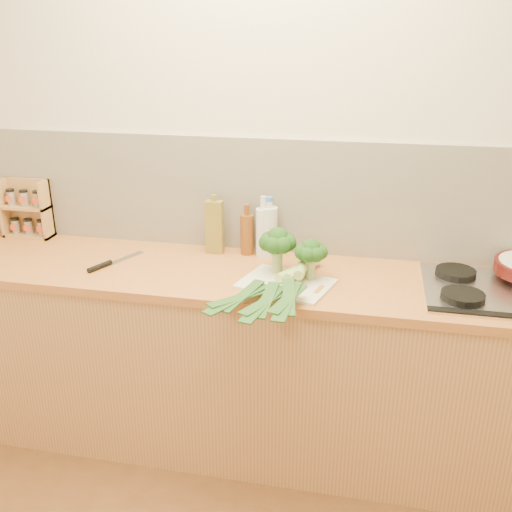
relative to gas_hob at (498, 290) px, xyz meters
The scene contains 15 objects.
room_shell 1.09m from the gas_hob, 163.89° to the left, with size 3.50×3.50×3.50m.
counter 1.12m from the gas_hob, behind, with size 3.20×0.62×0.90m.
gas_hob is the anchor object (origin of this frame).
chopping_board 0.86m from the gas_hob, behind, with size 0.37×0.27×0.01m, color beige.
broccoli_left 0.92m from the gas_hob, behind, with size 0.16×0.16×0.21m.
broccoli_right 0.77m from the gas_hob, behind, with size 0.14×0.14×0.18m.
leek_front 0.88m from the gas_hob, behind, with size 0.39×0.65×0.04m.
leek_mid 0.85m from the gas_hob, behind, with size 0.21×0.69×0.04m.
leek_back 0.81m from the gas_hob, 168.90° to the right, with size 0.11×0.66×0.04m.
chefs_knife 1.68m from the gas_hob, behind, with size 0.16×0.30×0.02m.
spice_rack 2.27m from the gas_hob, behind, with size 0.25×0.10×0.30m.
oil_tin 1.27m from the gas_hob, behind, with size 0.08×0.05×0.29m.
glass_bottle 1.04m from the gas_hob, 167.81° to the left, with size 0.07×0.07×0.29m.
amber_bottle 1.12m from the gas_hob, 168.44° to the left, with size 0.06×0.06×0.24m.
water_bottle 1.01m from the gas_hob, 167.33° to the left, with size 0.08×0.08×0.27m.
Camera 1 is at (0.49, -1.06, 1.89)m, focal length 40.00 mm.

